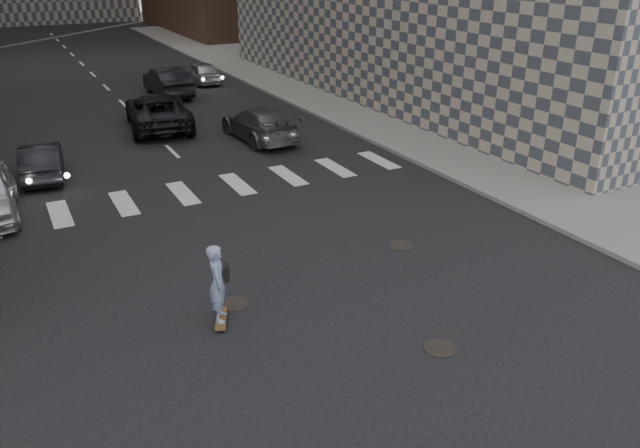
# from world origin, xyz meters

# --- Properties ---
(ground) EXTENTS (160.00, 160.00, 0.00)m
(ground) POSITION_xyz_m (0.00, 0.00, 0.00)
(ground) COLOR black
(ground) RESTS_ON ground
(sidewalk_right) EXTENTS (13.00, 80.00, 0.15)m
(sidewalk_right) POSITION_xyz_m (14.50, 20.00, 0.07)
(sidewalk_right) COLOR gray
(sidewalk_right) RESTS_ON ground
(manhole_a) EXTENTS (0.70, 0.70, 0.02)m
(manhole_a) POSITION_xyz_m (1.20, -2.50, 0.01)
(manhole_a) COLOR black
(manhole_a) RESTS_ON ground
(manhole_b) EXTENTS (0.70, 0.70, 0.02)m
(manhole_b) POSITION_xyz_m (-2.00, 1.20, 0.01)
(manhole_b) COLOR black
(manhole_b) RESTS_ON ground
(manhole_c) EXTENTS (0.70, 0.70, 0.02)m
(manhole_c) POSITION_xyz_m (3.30, 2.00, 0.01)
(manhole_c) COLOR black
(manhole_c) RESTS_ON ground
(skateboarder) EXTENTS (0.65, 0.98, 1.92)m
(skateboarder) POSITION_xyz_m (-2.54, 0.61, 1.01)
(skateboarder) COLOR brown
(skateboarder) RESTS_ON ground
(traffic_car_a) EXTENTS (1.78, 4.04, 1.29)m
(traffic_car_a) POSITION_xyz_m (-5.06, 13.00, 0.65)
(traffic_car_a) COLOR black
(traffic_car_a) RESTS_ON ground
(traffic_car_b) EXTENTS (2.21, 5.04, 1.44)m
(traffic_car_b) POSITION_xyz_m (3.94, 14.00, 0.72)
(traffic_car_b) COLOR #55575C
(traffic_car_b) RESTS_ON ground
(traffic_car_c) EXTENTS (3.44, 6.13, 1.62)m
(traffic_car_c) POSITION_xyz_m (0.48, 18.00, 0.81)
(traffic_car_c) COLOR black
(traffic_car_c) RESTS_ON ground
(traffic_car_d) EXTENTS (1.64, 3.98, 1.35)m
(traffic_car_d) POSITION_xyz_m (5.65, 27.62, 0.67)
(traffic_car_d) COLOR silver
(traffic_car_d) RESTS_ON ground
(traffic_car_e) EXTENTS (1.80, 4.96, 1.63)m
(traffic_car_e) POSITION_xyz_m (2.76, 24.82, 0.81)
(traffic_car_e) COLOR black
(traffic_car_e) RESTS_ON ground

